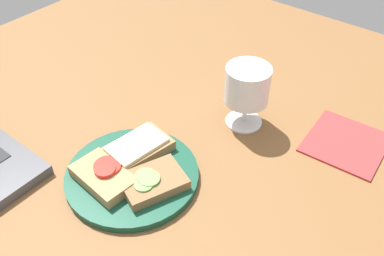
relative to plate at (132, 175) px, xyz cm
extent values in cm
cube|color=brown|center=(7.84, -2.37, -2.19)|extent=(140.00, 140.00, 3.00)
cylinder|color=#144733|center=(0.00, 0.00, 0.00)|extent=(23.02, 23.02, 1.38)
cube|color=#A88456|center=(-4.26, 2.28, 1.71)|extent=(7.58, 11.50, 2.04)
cylinder|color=red|center=(-2.82, 2.66, 2.93)|extent=(4.66, 4.66, 0.40)
cylinder|color=red|center=(-3.73, 2.23, 3.08)|extent=(3.60, 3.60, 0.70)
cube|color=brown|center=(0.16, -4.83, 1.61)|extent=(12.40, 10.83, 1.84)
cylinder|color=#6BB74C|center=(-1.89, -4.74, 2.68)|extent=(3.13, 3.13, 0.32)
cylinder|color=#6BB74C|center=(-0.39, -3.75, 2.73)|extent=(3.40, 3.40, 0.41)
cylinder|color=#6BB74C|center=(-0.45, -4.65, 2.75)|extent=(3.60, 3.60, 0.45)
cube|color=#937047|center=(4.11, 2.55, 1.63)|extent=(13.00, 9.38, 1.89)
cube|color=#F4EAB7|center=(4.11, 2.55, 2.89)|extent=(10.84, 7.56, 0.62)
cylinder|color=white|center=(24.67, -6.81, -0.49)|extent=(7.27, 7.27, 0.40)
cylinder|color=white|center=(24.67, -6.81, 2.30)|extent=(0.88, 0.88, 5.18)
cylinder|color=white|center=(24.67, -6.81, 8.48)|extent=(8.57, 8.57, 7.18)
cylinder|color=white|center=(24.67, -6.81, 7.66)|extent=(7.88, 7.88, 5.55)
cube|color=#B23333|center=(31.39, -25.42, -0.49)|extent=(15.22, 14.64, 0.40)
camera|label=1|loc=(-32.99, -39.43, 54.57)|focal=40.00mm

